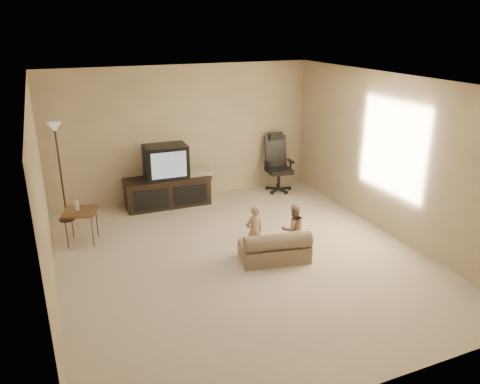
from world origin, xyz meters
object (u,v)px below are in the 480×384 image
(side_table, at_px, (80,212))
(toddler_right, at_px, (293,229))
(tv_stand, at_px, (167,181))
(office_chair, at_px, (278,171))
(toddler_left, at_px, (254,231))
(floor_lamp, at_px, (58,150))
(child_sofa, at_px, (275,249))

(side_table, xyz_separation_m, toddler_right, (2.80, -1.59, -0.12))
(tv_stand, distance_m, office_chair, 2.23)
(toddler_left, bearing_deg, floor_lamp, -53.98)
(tv_stand, distance_m, side_table, 1.90)
(child_sofa, bearing_deg, toddler_left, 144.69)
(side_table, bearing_deg, tv_stand, 31.83)
(floor_lamp, bearing_deg, office_chair, -0.97)
(floor_lamp, xyz_separation_m, toddler_left, (2.40, -2.47, -0.84))
(child_sofa, height_order, toddler_left, toddler_left)
(side_table, distance_m, toddler_left, 2.67)
(office_chair, xyz_separation_m, toddler_left, (-1.62, -2.40, -0.01))
(side_table, bearing_deg, child_sofa, -34.74)
(tv_stand, bearing_deg, office_chair, 0.03)
(tv_stand, relative_size, side_table, 2.27)
(toddler_left, bearing_deg, office_chair, -132.16)
(tv_stand, xyz_separation_m, child_sofa, (0.84, -2.70, -0.28))
(child_sofa, bearing_deg, toddler_right, 28.89)
(office_chair, height_order, toddler_left, office_chair)
(toddler_left, relative_size, toddler_right, 1.03)
(tv_stand, relative_size, office_chair, 1.40)
(office_chair, height_order, toddler_right, office_chair)
(side_table, relative_size, toddler_right, 0.92)
(tv_stand, height_order, floor_lamp, floor_lamp)
(child_sofa, height_order, toddler_right, toddler_right)
(side_table, distance_m, toddler_right, 3.22)
(floor_lamp, bearing_deg, child_sofa, -45.81)
(side_table, bearing_deg, toddler_left, -33.37)
(office_chair, bearing_deg, tv_stand, -176.02)
(side_table, height_order, child_sofa, side_table)
(tv_stand, height_order, side_table, tv_stand)
(child_sofa, relative_size, toddler_left, 1.31)
(office_chair, relative_size, toddler_left, 1.44)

